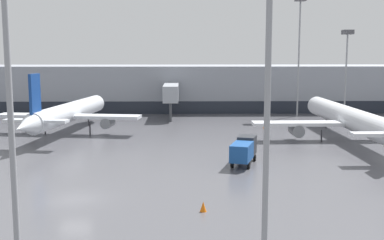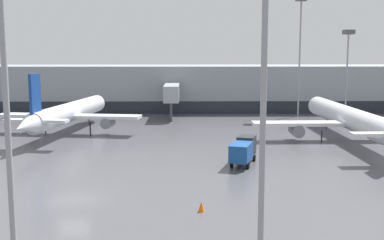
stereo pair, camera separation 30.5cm
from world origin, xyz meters
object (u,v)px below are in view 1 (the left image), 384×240
parked_jet_1 (68,113)px  traffic_cone_1 (203,207)px  parked_jet_0 (352,119)px  apron_light_mast_2 (300,24)px  service_truck_2 (244,149)px  traffic_cone_0 (264,126)px  apron_light_mast_3 (347,47)px

parked_jet_1 → traffic_cone_1: parked_jet_1 is taller
parked_jet_0 → apron_light_mast_2: 28.45m
parked_jet_0 → apron_light_mast_2: (-1.33, 24.84, 13.79)m
service_truck_2 → traffic_cone_1: size_ratio=8.25×
traffic_cone_0 → traffic_cone_1: bearing=-105.9°
apron_light_mast_2 → apron_light_mast_3: bearing=-7.0°
parked_jet_0 → apron_light_mast_2: apron_light_mast_2 is taller
service_truck_2 → traffic_cone_0: service_truck_2 is taller
traffic_cone_0 → traffic_cone_1: traffic_cone_1 is taller
traffic_cone_1 → apron_light_mast_2: 59.19m
parked_jet_1 → apron_light_mast_2: bearing=-54.8°
service_truck_2 → parked_jet_0: bearing=-32.1°
service_truck_2 → apron_light_mast_3: bearing=-13.9°
apron_light_mast_3 → service_truck_2: bearing=-121.8°
parked_jet_1 → traffic_cone_1: size_ratio=41.79×
service_truck_2 → apron_light_mast_3: 45.26m
traffic_cone_0 → apron_light_mast_2: size_ratio=0.03×
parked_jet_1 → traffic_cone_1: 38.57m
parked_jet_0 → parked_jet_1: size_ratio=1.26×
traffic_cone_0 → service_truck_2: bearing=-104.6°
parked_jet_0 → apron_light_mast_2: size_ratio=1.82×
parked_jet_1 → service_truck_2: parked_jet_1 is taller
traffic_cone_1 → apron_light_mast_3: size_ratio=0.05×
traffic_cone_0 → apron_light_mast_2: (8.52, 14.42, 16.32)m
parked_jet_1 → apron_light_mast_2: size_ratio=1.45×
parked_jet_0 → traffic_cone_0: size_ratio=61.84×
parked_jet_1 → apron_light_mast_2: apron_light_mast_2 is taller
apron_light_mast_2 → service_truck_2: bearing=-111.0°
apron_light_mast_2 → apron_light_mast_3: 9.38m
service_truck_2 → apron_light_mast_2: apron_light_mast_2 is taller
parked_jet_0 → service_truck_2: bearing=129.6°
service_truck_2 → traffic_cone_1: (-4.91, -15.07, -1.22)m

